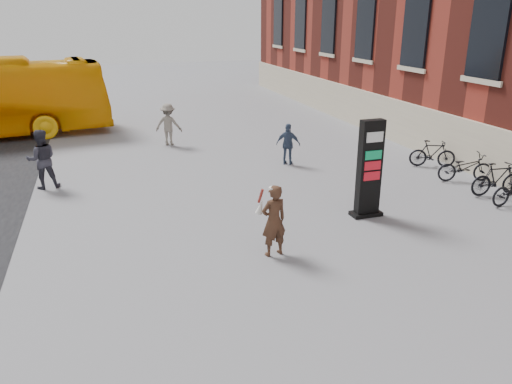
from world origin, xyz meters
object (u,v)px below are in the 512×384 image
object	(u,v)px
pedestrian_a	(42,159)
bike_7	(433,154)
bike_6	(465,167)
pedestrian_c	(288,144)
info_pylon	(369,169)
bike_5	(497,179)
woman	(274,220)
pedestrian_b	(168,124)

from	to	relation	value
pedestrian_a	bike_7	distance (m)	13.35
bike_6	pedestrian_c	bearing A→B (deg)	67.66
info_pylon	pedestrian_c	world-z (taller)	info_pylon
pedestrian_a	bike_5	distance (m)	14.11
woman	pedestrian_c	distance (m)	7.44
info_pylon	bike_7	distance (m)	5.83
woman	pedestrian_a	xyz separation A→B (m)	(-5.40, 6.63, 0.08)
info_pylon	woman	distance (m)	3.58
bike_5	pedestrian_c	bearing A→B (deg)	49.75
bike_6	pedestrian_b	bearing A→B (deg)	61.97
info_pylon	bike_6	distance (m)	5.00
info_pylon	bike_7	world-z (taller)	info_pylon
pedestrian_c	bike_6	bearing A→B (deg)	176.11
woman	bike_6	xyz separation A→B (m)	(7.84, 3.22, -0.39)
pedestrian_a	pedestrian_c	size ratio (longest dim) A/B	1.24
pedestrian_c	bike_5	world-z (taller)	pedestrian_c
info_pylon	pedestrian_a	size ratio (longest dim) A/B	1.41
pedestrian_b	woman	bearing A→B (deg)	118.25
pedestrian_a	bike_7	xyz separation A→B (m)	(13.24, -1.66, -0.45)
bike_7	info_pylon	bearing A→B (deg)	151.57
woman	pedestrian_a	distance (m)	8.55
pedestrian_a	pedestrian_c	bearing A→B (deg)	173.87
pedestrian_c	bike_6	distance (m)	6.07
pedestrian_b	bike_7	bearing A→B (deg)	168.85
pedestrian_b	bike_7	distance (m)	10.59
woman	bike_7	world-z (taller)	woman
woman	pedestrian_a	bearing A→B (deg)	-61.27
pedestrian_c	bike_6	world-z (taller)	pedestrian_c
pedestrian_b	bike_7	size ratio (longest dim) A/B	1.08
info_pylon	woman	world-z (taller)	info_pylon
info_pylon	pedestrian_a	xyz separation A→B (m)	(-8.63, 5.14, -0.39)
info_pylon	bike_7	xyz separation A→B (m)	(4.61, 3.48, -0.84)
info_pylon	pedestrian_c	bearing A→B (deg)	91.77
pedestrian_b	bike_6	size ratio (longest dim) A/B	0.96
info_pylon	pedestrian_c	distance (m)	5.38
bike_6	bike_7	size ratio (longest dim) A/B	1.11
info_pylon	bike_6	bearing A→B (deg)	19.46
pedestrian_a	bike_5	xyz separation A→B (m)	(13.24, -4.86, -0.42)
pedestrian_c	bike_7	bearing A→B (deg)	-168.31
pedestrian_a	pedestrian_b	distance (m)	6.38
bike_5	bike_6	xyz separation A→B (m)	(0.00, 1.45, -0.04)
woman	pedestrian_b	xyz separation A→B (m)	(-0.82, 11.06, 0.01)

